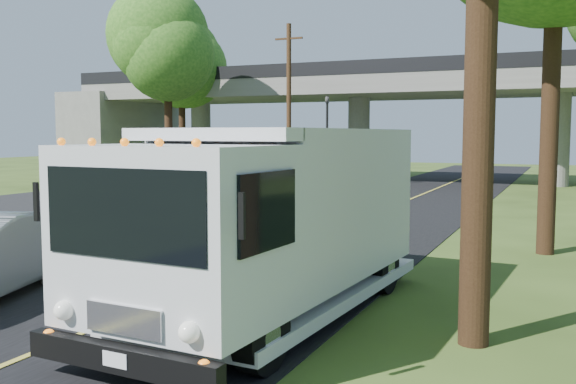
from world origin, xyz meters
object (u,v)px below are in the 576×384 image
Objects in this scene: traffic_signal at (327,131)px; tree_left_lot at (169,46)px; utility_pole at (289,105)px; step_van at (271,216)px; red_sedan at (177,190)px; pedestrian at (173,194)px; tree_left_far at (183,67)px.

tree_left_lot is (-7.79, -4.16, 4.70)m from traffic_signal.
utility_pole is 1.18× the size of step_van.
red_sedan is (-2.90, -10.95, -2.59)m from traffic_signal.
utility_pole reaches higher than red_sedan.
tree_left_lot is 26.92m from step_van.
step_van is 3.89× the size of pedestrian.
tree_left_lot is 1.38× the size of step_van.
traffic_signal is 0.58× the size of utility_pole.
pedestrian is at bearing 135.19° from step_van.
pedestrian is at bearing -55.65° from tree_left_lot.
red_sedan is at bearing -54.22° from tree_left_lot.
traffic_signal reaches higher than red_sedan.
tree_left_far is at bearing -41.67° from pedestrian.
tree_left_far is (-9.29, 3.84, 2.86)m from utility_pole.
utility_pole reaches higher than step_van.
tree_left_lot reaches higher than tree_left_far.
tree_left_far is 2.36× the size of red_sedan.
utility_pole is 4.60× the size of pedestrian.
step_van is at bearing -67.03° from utility_pole.
traffic_signal is at bearing -9.65° from tree_left_far.
tree_left_lot is at bearing -161.03° from utility_pole.
step_van is at bearing -54.60° from tree_left_far.
pedestrian is (-8.02, 9.06, -0.72)m from step_van.
pedestrian is (7.98, -11.67, -6.92)m from tree_left_lot.
tree_left_lot is 11.10m from red_sedan.
utility_pole is at bearing -22.43° from tree_left_far.
utility_pole is 0.86× the size of tree_left_lot.
traffic_signal is 2.86m from utility_pole.
utility_pole is 14.40m from pedestrian.
utility_pole is at bearing -15.38° from red_sedan.
step_van is at bearing -147.93° from red_sedan.
pedestrian is (10.98, -17.67, -6.47)m from tree_left_far.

